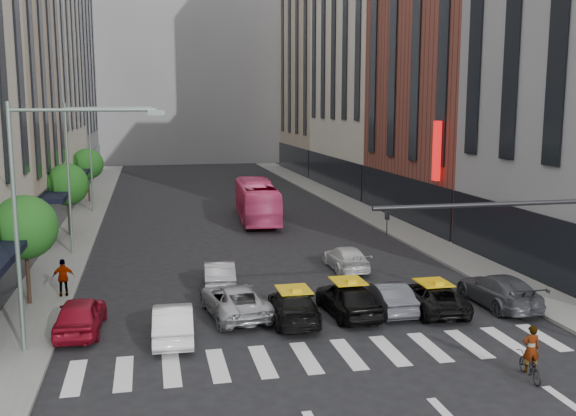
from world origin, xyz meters
TOP-DOWN VIEW (x-y plane):
  - ground at (0.00, 0.00)m, footprint 160.00×160.00m
  - sidewalk_left at (-11.50, 30.00)m, footprint 3.00×96.00m
  - sidewalk_right at (11.50, 30.00)m, footprint 3.00×96.00m
  - building_left_c at (-17.00, 46.00)m, footprint 8.00×20.00m
  - building_left_d at (-17.00, 65.00)m, footprint 8.00×18.00m
  - building_right_b at (17.00, 27.00)m, footprint 8.00×18.00m
  - building_right_d at (17.00, 65.00)m, footprint 8.00×18.00m
  - building_far at (0.00, 85.00)m, footprint 30.00×10.00m
  - tree_near at (-11.80, 10.00)m, footprint 2.88×2.88m
  - tree_mid at (-11.80, 26.00)m, footprint 2.88×2.88m
  - tree_far at (-11.80, 42.00)m, footprint 2.88×2.88m
  - streetlamp_near at (-10.04, 4.00)m, footprint 5.38×0.25m
  - streetlamp_mid at (-10.04, 20.00)m, footprint 5.38×0.25m
  - streetlamp_far at (-10.04, 36.00)m, footprint 5.38×0.25m
  - traffic_signal at (7.69, -1.00)m, footprint 10.10×0.20m
  - liberty_sign at (12.60, 20.00)m, footprint 0.30×0.70m
  - car_red at (-9.20, 5.98)m, footprint 1.95×4.39m
  - car_white_front at (-5.61, 4.42)m, footprint 1.66×4.35m
  - car_silver at (-2.90, 6.71)m, footprint 2.93×5.26m
  - taxi_left at (-0.55, 5.50)m, footprint 2.33×4.82m
  - taxi_center at (1.90, 5.73)m, footprint 2.08×4.56m
  - car_grey_mid at (3.76, 5.92)m, footprint 1.43×4.09m
  - taxi_right at (5.78, 5.51)m, footprint 2.52×4.74m
  - car_grey_curb at (9.00, 5.54)m, footprint 2.13×5.04m
  - car_row2_left at (-3.06, 11.16)m, footprint 1.80×4.33m
  - car_row2_right at (4.20, 13.30)m, footprint 1.86×4.46m
  - bus at (1.92, 29.42)m, footprint 3.44×11.45m
  - motorcycle at (5.82, -1.87)m, footprint 0.85×1.75m
  - rider at (5.82, -1.87)m, footprint 0.64×0.48m
  - pedestrian_far at (-10.40, 10.84)m, footprint 1.09×0.57m

SIDE VIEW (x-z plane):
  - ground at x=0.00m, z-range 0.00..0.00m
  - sidewalk_left at x=-11.50m, z-range 0.00..0.15m
  - sidewalk_right at x=11.50m, z-range 0.00..0.15m
  - motorcycle at x=5.82m, z-range 0.00..0.88m
  - taxi_right at x=5.78m, z-range 0.00..1.27m
  - car_row2_right at x=4.20m, z-range 0.00..1.29m
  - car_grey_mid at x=3.76m, z-range 0.00..1.35m
  - taxi_left at x=-0.55m, z-range 0.00..1.35m
  - car_silver at x=-2.90m, z-range 0.00..1.39m
  - car_row2_left at x=-3.06m, z-range 0.00..1.39m
  - car_white_front at x=-5.61m, z-range 0.00..1.42m
  - car_grey_curb at x=9.00m, z-range 0.00..1.45m
  - car_red at x=-9.20m, z-range 0.00..1.47m
  - taxi_center at x=1.90m, z-range 0.00..1.52m
  - pedestrian_far at x=-10.40m, z-range 0.15..1.93m
  - bus at x=1.92m, z-range 0.00..3.15m
  - rider at x=5.82m, z-range 0.88..2.49m
  - tree_near at x=-11.80m, z-range 1.18..6.13m
  - tree_mid at x=-11.80m, z-range 1.18..6.13m
  - tree_far at x=-11.80m, z-range 1.18..6.13m
  - traffic_signal at x=7.69m, z-range 1.47..7.47m
  - streetlamp_near at x=-10.04m, z-range 1.40..10.40m
  - streetlamp_mid at x=-10.04m, z-range 1.40..10.40m
  - streetlamp_far at x=-10.04m, z-range 1.40..10.40m
  - liberty_sign at x=12.60m, z-range 4.00..8.00m
  - building_right_b at x=17.00m, z-range 0.00..26.00m
  - building_right_d at x=17.00m, z-range 0.00..28.00m
  - building_left_d at x=-17.00m, z-range 0.00..30.00m
  - building_left_c at x=-17.00m, z-range 0.00..36.00m
  - building_far at x=0.00m, z-range 0.00..36.00m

